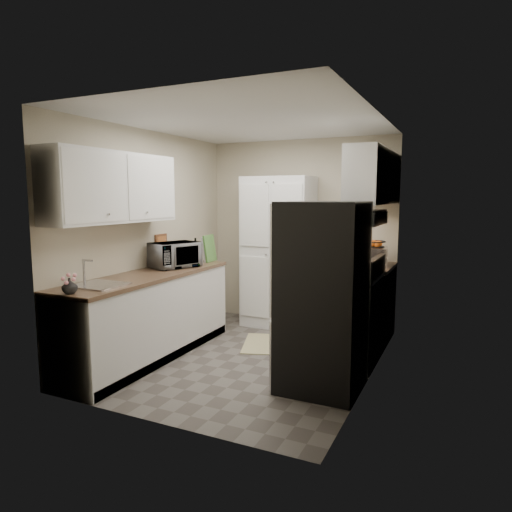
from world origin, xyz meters
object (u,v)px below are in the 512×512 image
(pantry_cabinet, at_px, (278,252))
(electric_range, at_px, (347,316))
(wine_bottle, at_px, (196,251))
(microwave, at_px, (175,255))
(toaster_oven, at_px, (374,256))
(refrigerator, at_px, (323,297))

(pantry_cabinet, height_order, electric_range, pantry_cabinet)
(pantry_cabinet, relative_size, wine_bottle, 7.08)
(microwave, relative_size, wine_bottle, 1.88)
(pantry_cabinet, distance_m, toaster_oven, 1.30)
(wine_bottle, bearing_deg, microwave, -90.13)
(refrigerator, bearing_deg, microwave, 166.23)
(refrigerator, bearing_deg, toaster_oven, 84.58)
(wine_bottle, bearing_deg, refrigerator, -25.34)
(electric_range, bearing_deg, toaster_oven, 81.60)
(electric_range, bearing_deg, wine_bottle, 176.71)
(pantry_cabinet, xyz_separation_m, toaster_oven, (1.29, -0.14, 0.03))
(refrigerator, distance_m, wine_bottle, 2.14)
(electric_range, bearing_deg, pantry_cabinet, 141.78)
(pantry_cabinet, xyz_separation_m, microwave, (-0.79, -1.25, 0.07))
(pantry_cabinet, bearing_deg, electric_range, -38.22)
(electric_range, distance_m, refrigerator, 0.88)
(pantry_cabinet, bearing_deg, microwave, -122.17)
(microwave, xyz_separation_m, wine_bottle, (0.00, 0.44, -0.01))
(electric_range, height_order, refrigerator, refrigerator)
(refrigerator, relative_size, wine_bottle, 6.02)
(pantry_cabinet, height_order, microwave, pantry_cabinet)
(refrigerator, distance_m, microwave, 2.00)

